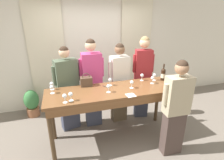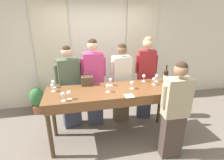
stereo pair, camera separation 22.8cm
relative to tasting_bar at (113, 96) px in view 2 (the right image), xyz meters
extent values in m
plane|color=#70665B|center=(0.00, 0.03, -0.89)|extent=(18.00, 18.00, 0.00)
cube|color=silver|center=(0.00, 1.68, 0.51)|extent=(12.00, 0.06, 2.80)
cube|color=beige|center=(-1.11, 1.61, 0.45)|extent=(0.81, 0.03, 2.69)
cube|color=beige|center=(1.11, 1.61, 0.45)|extent=(0.81, 0.03, 2.69)
cube|color=brown|center=(0.00, 0.03, 0.10)|extent=(2.31, 0.72, 0.05)
cube|color=brown|center=(0.00, -0.32, 0.01)|extent=(2.22, 0.03, 0.12)
cylinder|color=#4C3823|center=(-1.08, -0.26, -0.41)|extent=(0.07, 0.07, 0.96)
cylinder|color=#4C3823|center=(1.08, -0.26, -0.41)|extent=(0.07, 0.07, 0.96)
cylinder|color=#4C3823|center=(-1.08, 0.31, -0.41)|extent=(0.07, 0.07, 0.96)
cylinder|color=#4C3823|center=(1.08, 0.31, -0.41)|extent=(0.07, 0.07, 0.96)
cylinder|color=black|center=(1.08, 0.19, 0.22)|extent=(0.08, 0.08, 0.21)
cone|color=black|center=(1.08, 0.19, 0.35)|extent=(0.08, 0.08, 0.05)
cylinder|color=black|center=(1.08, 0.19, 0.41)|extent=(0.03, 0.03, 0.07)
cylinder|color=beige|center=(1.08, 0.19, 0.21)|extent=(0.09, 0.09, 0.08)
cube|color=brown|center=(-0.42, 0.33, 0.20)|extent=(0.21, 0.14, 0.16)
torus|color=brown|center=(-0.42, 0.33, 0.29)|extent=(0.14, 0.01, 0.14)
cylinder|color=white|center=(-1.02, 0.33, 0.12)|extent=(0.07, 0.07, 0.00)
cylinder|color=white|center=(-1.02, 0.33, 0.16)|extent=(0.01, 0.01, 0.08)
sphere|color=white|center=(-1.02, 0.33, 0.23)|extent=(0.07, 0.07, 0.07)
cylinder|color=white|center=(-1.01, 0.16, 0.12)|extent=(0.07, 0.07, 0.00)
cylinder|color=white|center=(-1.01, 0.16, 0.16)|extent=(0.01, 0.01, 0.08)
sphere|color=white|center=(-1.01, 0.16, 0.23)|extent=(0.07, 0.07, 0.07)
sphere|color=maroon|center=(-1.01, 0.16, 0.22)|extent=(0.04, 0.04, 0.04)
cylinder|color=white|center=(-0.11, -0.06, 0.12)|extent=(0.07, 0.07, 0.00)
cylinder|color=white|center=(-0.11, -0.06, 0.16)|extent=(0.01, 0.01, 0.08)
sphere|color=white|center=(-0.11, -0.06, 0.23)|extent=(0.07, 0.07, 0.07)
cylinder|color=white|center=(-0.73, -0.20, 0.12)|extent=(0.07, 0.07, 0.00)
cylinder|color=white|center=(-0.73, -0.20, 0.16)|extent=(0.01, 0.01, 0.08)
sphere|color=white|center=(-0.73, -0.20, 0.23)|extent=(0.07, 0.07, 0.07)
cylinder|color=white|center=(0.33, -0.01, 0.12)|extent=(0.07, 0.07, 0.00)
cylinder|color=white|center=(0.33, -0.01, 0.16)|extent=(0.01, 0.01, 0.08)
sphere|color=white|center=(0.33, -0.01, 0.23)|extent=(0.07, 0.07, 0.07)
cylinder|color=white|center=(-0.82, -0.23, 0.12)|extent=(0.07, 0.07, 0.00)
cylinder|color=white|center=(-0.82, -0.23, 0.16)|extent=(0.01, 0.01, 0.08)
sphere|color=white|center=(-0.82, -0.23, 0.23)|extent=(0.07, 0.07, 0.07)
sphere|color=maroon|center=(-0.82, -0.23, 0.22)|extent=(0.04, 0.04, 0.04)
cylinder|color=white|center=(0.00, 0.22, 0.12)|extent=(0.07, 0.07, 0.00)
cylinder|color=white|center=(0.00, 0.22, 0.16)|extent=(0.01, 0.01, 0.08)
sphere|color=white|center=(0.00, 0.22, 0.23)|extent=(0.07, 0.07, 0.07)
cylinder|color=white|center=(0.91, 0.22, 0.12)|extent=(0.07, 0.07, 0.00)
cylinder|color=white|center=(0.91, 0.22, 0.16)|extent=(0.01, 0.01, 0.08)
sphere|color=white|center=(0.91, 0.22, 0.23)|extent=(0.07, 0.07, 0.07)
sphere|color=maroon|center=(0.91, 0.22, 0.22)|extent=(0.04, 0.04, 0.04)
cylinder|color=white|center=(0.67, 0.28, 0.12)|extent=(0.07, 0.07, 0.00)
cylinder|color=white|center=(0.67, 0.28, 0.16)|extent=(0.01, 0.01, 0.08)
sphere|color=white|center=(0.67, 0.28, 0.23)|extent=(0.07, 0.07, 0.07)
cylinder|color=white|center=(0.79, 0.09, 0.12)|extent=(0.07, 0.07, 0.00)
cylinder|color=white|center=(0.79, 0.09, 0.16)|extent=(0.01, 0.01, 0.08)
sphere|color=white|center=(0.79, 0.09, 0.23)|extent=(0.07, 0.07, 0.07)
sphere|color=maroon|center=(0.79, 0.09, 0.22)|extent=(0.04, 0.04, 0.04)
cube|color=white|center=(0.20, -0.28, 0.12)|extent=(0.15, 0.15, 0.00)
cylinder|color=black|center=(-0.11, 0.18, 0.12)|extent=(0.08, 0.12, 0.01)
cube|color=#383D51|center=(-0.75, 0.60, -0.49)|extent=(0.39, 0.28, 0.82)
cube|color=#4C5B47|center=(-0.75, 0.60, 0.25)|extent=(0.46, 0.33, 0.65)
sphere|color=#DBAD89|center=(-0.75, 0.60, 0.70)|extent=(0.19, 0.19, 0.19)
sphere|color=#332319|center=(-0.75, 0.60, 0.73)|extent=(0.17, 0.17, 0.17)
cylinder|color=#4C5B47|center=(-0.53, 0.66, 0.29)|extent=(0.09, 0.09, 0.36)
cylinder|color=#4C5B47|center=(-0.97, 0.54, 0.29)|extent=(0.09, 0.09, 0.36)
cube|color=#383D51|center=(-0.27, 0.60, -0.46)|extent=(0.32, 0.22, 0.87)
cube|color=#C63D7A|center=(-0.27, 0.60, 0.32)|extent=(0.38, 0.26, 0.69)
sphere|color=#DBAD89|center=(-0.27, 0.60, 0.80)|extent=(0.21, 0.21, 0.21)
sphere|color=#332319|center=(-0.27, 0.60, 0.84)|extent=(0.18, 0.18, 0.18)
cylinder|color=#C63D7A|center=(-0.06, 0.60, 0.37)|extent=(0.07, 0.07, 0.38)
cylinder|color=#C63D7A|center=(-0.48, 0.60, 0.37)|extent=(0.07, 0.07, 0.38)
cube|color=brown|center=(0.31, 0.60, -0.49)|extent=(0.33, 0.22, 0.81)
cube|color=silver|center=(0.31, 0.60, 0.24)|extent=(0.39, 0.26, 0.64)
sphere|color=brown|center=(0.31, 0.60, 0.70)|extent=(0.20, 0.20, 0.20)
sphere|color=#332319|center=(0.31, 0.60, 0.73)|extent=(0.18, 0.18, 0.18)
cylinder|color=silver|center=(0.52, 0.62, 0.29)|extent=(0.07, 0.07, 0.35)
cylinder|color=silver|center=(0.10, 0.58, 0.29)|extent=(0.07, 0.07, 0.35)
cube|color=#383D51|center=(0.85, 0.60, -0.46)|extent=(0.32, 0.23, 0.87)
cube|color=maroon|center=(0.85, 0.60, 0.32)|extent=(0.38, 0.27, 0.69)
sphere|color=#DBAD89|center=(0.85, 0.60, 0.81)|extent=(0.21, 0.21, 0.21)
sphere|color=#93754C|center=(0.85, 0.60, 0.84)|extent=(0.19, 0.19, 0.19)
cylinder|color=maroon|center=(1.04, 0.56, 0.37)|extent=(0.08, 0.08, 0.38)
cylinder|color=maroon|center=(0.66, 0.64, 0.37)|extent=(0.08, 0.08, 0.38)
cube|color=#473833|center=(0.84, -0.61, -0.51)|extent=(0.34, 0.19, 0.77)
cube|color=tan|center=(0.84, -0.61, 0.18)|extent=(0.40, 0.23, 0.61)
sphere|color=#9E7051|center=(0.84, -0.61, 0.62)|extent=(0.20, 0.20, 0.20)
sphere|color=#332319|center=(0.84, -0.61, 0.65)|extent=(0.17, 0.17, 0.17)
cylinder|color=tan|center=(0.63, -0.60, 0.23)|extent=(0.07, 0.07, 0.34)
cylinder|color=tan|center=(1.06, -0.62, 0.23)|extent=(0.07, 0.07, 0.34)
cylinder|color=#935B3D|center=(-1.57, 1.31, -0.79)|extent=(0.27, 0.27, 0.20)
ellipsoid|color=#38753D|center=(-1.57, 1.31, -0.48)|extent=(0.33, 0.33, 0.47)
camera|label=1|loc=(-0.82, -2.64, 1.35)|focal=28.00mm
camera|label=2|loc=(-0.60, -2.70, 1.35)|focal=28.00mm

